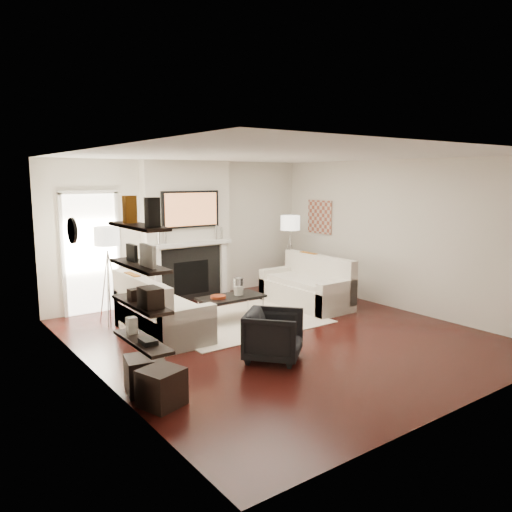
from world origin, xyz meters
TOP-DOWN VIEW (x-y plane):
  - room_envelope at (0.00, 0.00)m, footprint 6.00×6.00m
  - chimney_breast at (0.00, 2.88)m, footprint 1.80×0.25m
  - fireplace_surround at (0.00, 2.74)m, footprint 1.30×0.02m
  - firebox at (0.00, 2.73)m, footprint 0.75×0.02m
  - mantel_pilaster_l at (-0.72, 2.71)m, footprint 0.12×0.08m
  - mantel_pilaster_r at (0.72, 2.71)m, footprint 0.12×0.08m
  - mantel_shelf at (0.00, 2.69)m, footprint 1.70×0.18m
  - tv_body at (0.00, 2.71)m, footprint 1.20×0.06m
  - tv_screen at (0.00, 2.68)m, footprint 1.10×0.00m
  - candlestick_l_tall at (-0.55, 2.70)m, footprint 0.04×0.04m
  - candlestick_l_short at (-0.68, 2.70)m, footprint 0.04×0.04m
  - candlestick_r_tall at (0.55, 2.70)m, footprint 0.04×0.04m
  - candlestick_r_short at (0.68, 2.70)m, footprint 0.04×0.04m
  - hallway_panel at (-1.85, 2.98)m, footprint 0.90×0.02m
  - door_trim_l at (-2.33, 2.96)m, footprint 0.06×0.06m
  - door_trim_r at (-1.37, 2.96)m, footprint 0.06×0.06m
  - door_trim_top at (-1.85, 2.96)m, footprint 1.02×0.06m
  - rug at (-0.06, 0.98)m, footprint 2.60×2.00m
  - loveseat_left_base at (-1.41, 1.08)m, footprint 0.85×1.80m
  - loveseat_left_back at (-1.75, 1.08)m, footprint 0.18×1.80m
  - loveseat_left_arm_n at (-1.41, 0.27)m, footprint 0.85×0.18m
  - loveseat_left_arm_s at (-1.41, 1.89)m, footprint 0.85×0.18m
  - loveseat_left_cushion at (-1.36, 1.08)m, footprint 0.63×1.44m
  - pillow_left_orange at (-1.75, 1.38)m, footprint 0.10×0.42m
  - pillow_left_charcoal at (-1.75, 0.78)m, footprint 0.10×0.40m
  - loveseat_right_base at (1.52, 1.12)m, footprint 0.85×1.80m
  - loveseat_right_back at (1.86, 1.12)m, footprint 0.18×1.80m
  - loveseat_right_arm_n at (1.52, 0.31)m, footprint 0.85×0.18m
  - loveseat_right_arm_s at (1.52, 1.93)m, footprint 0.85×0.18m
  - loveseat_right_cushion at (1.47, 1.12)m, footprint 0.63×1.44m
  - pillow_right_orange at (1.86, 1.42)m, footprint 0.10×0.42m
  - pillow_right_charcoal at (1.86, 0.82)m, footprint 0.10×0.40m
  - coffee_table at (-0.15, 1.10)m, footprint 1.10×0.55m
  - coffee_leg_nw at (-0.65, 0.88)m, footprint 0.02×0.02m
  - coffee_leg_ne at (0.35, 0.88)m, footprint 0.02×0.02m
  - coffee_leg_sw at (-0.65, 1.32)m, footprint 0.02×0.02m
  - coffee_leg_se at (0.35, 1.32)m, footprint 0.02×0.02m
  - hurricane_glass at (-0.00, 1.10)m, footprint 0.17×0.17m
  - hurricane_candle at (-0.00, 1.10)m, footprint 0.10×0.10m
  - copper_bowl at (-0.40, 1.10)m, footprint 0.26×0.26m
  - armchair at (-0.69, -0.74)m, footprint 0.96×0.95m
  - lamp_left_post at (-1.85, 2.13)m, footprint 0.02×0.02m
  - lamp_left_shade at (-1.85, 2.13)m, footprint 0.40×0.40m
  - lamp_left_leg_a at (-1.74, 2.13)m, footprint 0.25×0.02m
  - lamp_left_leg_b at (-1.91, 2.22)m, footprint 0.14×0.22m
  - lamp_left_leg_c at (-1.91, 2.03)m, footprint 0.14×0.22m
  - lamp_right_post at (2.05, 2.21)m, footprint 0.02×0.02m
  - lamp_right_shade at (2.05, 2.21)m, footprint 0.40×0.40m
  - lamp_right_leg_a at (2.16, 2.21)m, footprint 0.25×0.02m
  - lamp_right_leg_b at (2.00, 2.31)m, footprint 0.14×0.22m
  - lamp_right_leg_c at (1.99, 2.12)m, footprint 0.14×0.22m
  - console_top at (2.57, 2.10)m, footprint 0.35×1.20m
  - console_leg_n at (2.57, 1.55)m, footprint 0.30×0.04m
  - console_leg_s at (2.57, 2.65)m, footprint 0.30×0.04m
  - wall_art at (2.73, 2.05)m, footprint 0.03×0.70m
  - shelf_bottom at (-2.62, -1.00)m, footprint 0.25×1.00m
  - shelf_lower at (-2.62, -1.00)m, footprint 0.25×1.00m
  - shelf_upper at (-2.62, -1.00)m, footprint 0.25×1.00m
  - shelf_top at (-2.62, -1.00)m, footprint 0.25×1.00m
  - decor_magfile_a at (-2.62, -1.35)m, footprint 0.12×0.10m
  - decor_magfile_b at (-2.62, -0.80)m, footprint 0.12×0.10m
  - decor_frame_a at (-2.62, -1.21)m, footprint 0.04×0.30m
  - decor_frame_b at (-2.62, -0.81)m, footprint 0.04×0.22m
  - decor_wine_rack at (-2.62, -1.24)m, footprint 0.18×0.25m
  - decor_box_small at (-2.62, -0.88)m, footprint 0.15×0.12m
  - decor_books at (-2.62, -1.15)m, footprint 0.14×0.20m
  - decor_box_tall at (-2.62, -0.73)m, footprint 0.10×0.10m
  - clock_rim at (-2.73, 0.90)m, footprint 0.04×0.34m
  - clock_face at (-2.71, 0.90)m, footprint 0.01×0.29m
  - ottoman_near at (-2.47, -0.67)m, footprint 0.48×0.48m
  - ottoman_far at (-2.47, -1.10)m, footprint 0.50×0.50m

SIDE VIEW (x-z plane):
  - rug at x=-0.06m, z-range 0.00..0.01m
  - coffee_leg_nw at x=-0.65m, z-range 0.00..0.38m
  - coffee_leg_ne at x=0.35m, z-range 0.00..0.38m
  - coffee_leg_sw at x=-0.65m, z-range 0.00..0.38m
  - coffee_leg_se at x=0.35m, z-range 0.00..0.38m
  - ottoman_near at x=-2.47m, z-range 0.00..0.40m
  - ottoman_far at x=-2.47m, z-range 0.00..0.40m
  - loveseat_left_base at x=-1.41m, z-range 0.00..0.42m
  - loveseat_right_base at x=1.52m, z-range 0.00..0.42m
  - loveseat_left_arm_n at x=-1.41m, z-range 0.00..0.60m
  - loveseat_left_arm_s at x=-1.41m, z-range 0.00..0.60m
  - loveseat_right_arm_n at x=1.52m, z-range 0.00..0.60m
  - loveseat_right_arm_s at x=1.52m, z-range 0.00..0.60m
  - console_leg_n at x=2.57m, z-range 0.00..0.71m
  - console_leg_s at x=2.57m, z-range 0.00..0.71m
  - armchair at x=-0.69m, z-range 0.00..0.72m
  - coffee_table at x=-0.15m, z-range 0.38..0.42m
  - copper_bowl at x=-0.40m, z-range 0.42..0.47m
  - firebox at x=0.00m, z-range 0.12..0.78m
  - loveseat_left_cushion at x=-1.36m, z-range 0.42..0.52m
  - loveseat_right_cushion at x=1.47m, z-range 0.42..0.52m
  - hurricane_candle at x=0.00m, z-range 0.42..0.57m
  - fireplace_surround at x=0.00m, z-range 0.00..1.04m
  - loveseat_left_back at x=-1.75m, z-range 0.13..0.93m
  - loveseat_right_back at x=1.86m, z-range 0.13..0.93m
  - mantel_pilaster_l at x=-0.72m, z-range 0.00..1.10m
  - mantel_pilaster_r at x=0.72m, z-range 0.00..1.10m
  - hurricane_glass at x=0.00m, z-range 0.41..0.71m
  - lamp_left_leg_a at x=-1.74m, z-range -0.02..1.22m
  - lamp_left_leg_b at x=-1.91m, z-range -0.02..1.22m
  - lamp_left_leg_c at x=-1.91m, z-range -0.02..1.22m
  - lamp_right_leg_a at x=2.16m, z-range -0.02..1.22m
  - lamp_right_leg_b at x=2.00m, z-range -0.02..1.22m
  - lamp_right_leg_c at x=1.99m, z-range -0.02..1.22m
  - lamp_left_post at x=-1.85m, z-range 0.00..1.20m
  - lamp_right_post at x=2.05m, z-range 0.00..1.20m
  - shelf_bottom at x=-2.62m, z-range 0.68..0.72m
  - pillow_left_charcoal at x=-1.75m, z-range 0.52..0.92m
  - pillow_right_charcoal at x=1.86m, z-range 0.52..0.92m
  - pillow_left_orange at x=-1.75m, z-range 0.52..0.94m
  - pillow_right_orange at x=1.86m, z-range 0.52..0.94m
  - console_top at x=2.57m, z-range 0.71..0.75m
  - decor_books at x=-2.62m, z-range 0.72..0.77m
  - decor_box_tall at x=-2.62m, z-range 0.72..0.90m
  - door_trim_l at x=-2.33m, z-range -0.03..2.13m
  - door_trim_r at x=-1.37m, z-range -0.03..2.13m
  - hallway_panel at x=-1.85m, z-range 0.00..2.10m
  - shelf_lower at x=-2.62m, z-range 1.08..1.12m
  - mantel_shelf at x=0.00m, z-range 1.09..1.16m
  - decor_box_small at x=-2.62m, z-range 1.12..1.24m
  - decor_wine_rack at x=-2.62m, z-range 1.12..1.32m
  - candlestick_l_short at x=-0.68m, z-range 1.15..1.40m
  - candlestick_r_short at x=0.68m, z-range 1.15..1.40m
  - candlestick_l_tall at x=-0.55m, z-range 1.16..1.45m
  - candlestick_r_tall at x=0.55m, z-range 1.16..1.45m
  - room_envelope at x=0.00m, z-range -1.65..4.35m
  - chimney_breast at x=0.00m, z-range 0.00..2.70m
  - lamp_left_shade at x=-1.85m, z-range 1.30..1.60m
  - lamp_right_shade at x=2.05m, z-range 1.30..1.60m
  - shelf_upper at x=-2.62m, z-range 1.48..1.52m
  - wall_art at x=2.73m, z-range 1.20..1.90m
  - decor_frame_b at x=-2.62m, z-range 1.52..1.70m
  - decor_frame_a at x=-2.62m, z-range 1.52..1.74m
  - clock_rim at x=-2.73m, z-range 1.53..1.87m
  - clock_face at x=-2.71m, z-range 1.55..1.84m
  - tv_screen at x=0.00m, z-range 1.47..2.09m
  - tv_body at x=0.00m, z-range 1.43..2.13m
  - shelf_top at x=-2.62m, z-range 1.88..1.92m
  - decor_magfile_a at x=-2.62m, z-range 1.92..2.20m
  - decor_magfile_b at x=-2.62m, z-range 1.92..2.20m
  - door_trim_top at x=-1.85m, z-range 2.10..2.16m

